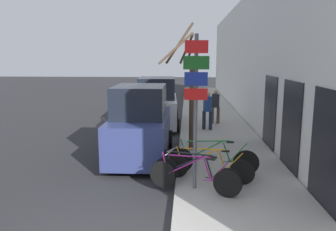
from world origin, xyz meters
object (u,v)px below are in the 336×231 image
bicycle_2 (208,167)px  signpost (196,101)px  parked_car_1 (157,105)px  street_tree (190,94)px  bicycle_1 (196,173)px  bicycle_3 (213,159)px  bicycle_0 (194,177)px  parked_car_0 (141,126)px  pedestrian_far (208,108)px  pedestrian_near (216,104)px

bicycle_2 → signpost: bearing=157.6°
parked_car_1 → street_tree: (1.54, -4.47, 1.02)m
street_tree → parked_car_1: bearing=109.0°
bicycle_1 → bicycle_3: size_ratio=0.85×
bicycle_3 → parked_car_1: bearing=22.0°
bicycle_2 → bicycle_0: bearing=166.6°
signpost → bicycle_2: signpost is taller
parked_car_0 → street_tree: bearing=21.7°
pedestrian_far → parked_car_1: bearing=162.2°
pedestrian_near → bicycle_3: bearing=78.6°
bicycle_0 → bicycle_3: bearing=-4.7°
street_tree → bicycle_3: bearing=-75.4°
bicycle_1 → bicycle_0: bearing=-167.8°
pedestrian_far → bicycle_1: bearing=-85.0°
bicycle_2 → parked_car_0: size_ratio=0.55×
bicycle_2 → bicycle_3: bicycle_3 is taller
bicycle_2 → pedestrian_far: size_ratio=1.35×
bicycle_1 → parked_car_0: (-1.75, 2.87, 0.55)m
bicycle_3 → pedestrian_far: bearing=2.8°
bicycle_2 → parked_car_0: parked_car_0 is taller
bicycle_2 → street_tree: bearing=23.1°
signpost → street_tree: bearing=91.9°
street_tree → signpost: bearing=-88.1°
signpost → bicycle_0: (-0.03, -0.26, -1.75)m
pedestrian_near → street_tree: street_tree is taller
parked_car_1 → street_tree: 4.83m
pedestrian_near → pedestrian_far: bearing=65.4°
pedestrian_near → pedestrian_far: (-0.47, -1.41, 0.03)m
bicycle_2 → bicycle_3: 0.56m
signpost → pedestrian_far: size_ratio=2.18×
bicycle_3 → street_tree: 2.96m
pedestrian_far → pedestrian_near: bearing=82.3°
bicycle_2 → bicycle_1: bearing=161.8°
bicycle_2 → street_tree: (-0.48, 2.99, 1.55)m
pedestrian_near → street_tree: (-1.28, -4.60, 0.98)m
signpost → pedestrian_far: bearing=84.1°
bicycle_0 → street_tree: street_tree is taller
signpost → parked_car_1: size_ratio=0.88×
bicycle_1 → pedestrian_far: 6.78m
parked_car_1 → bicycle_1: bearing=-81.1°
street_tree → bicycle_1: bearing=-87.7°
bicycle_1 → pedestrian_near: pedestrian_near is taller
bicycle_1 → pedestrian_far: (0.67, 6.72, 0.59)m
signpost → bicycle_3: (0.52, 1.03, -1.73)m
signpost → parked_car_0: 3.52m
signpost → bicycle_0: signpost is taller
bicycle_0 → bicycle_1: (0.05, 0.22, -0.00)m
pedestrian_far → street_tree: size_ratio=0.39×
bicycle_2 → parked_car_0: bearing=55.8°
bicycle_0 → bicycle_1: 0.22m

